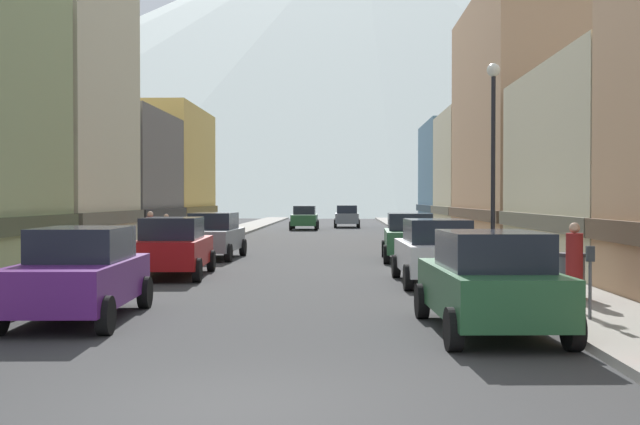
# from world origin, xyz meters

# --- Properties ---
(ground_plane) EXTENTS (400.00, 400.00, 0.00)m
(ground_plane) POSITION_xyz_m (0.00, 0.00, 0.00)
(ground_plane) COLOR #363636
(sidewalk_left) EXTENTS (2.50, 100.00, 0.15)m
(sidewalk_left) POSITION_xyz_m (-6.25, 35.00, 0.07)
(sidewalk_left) COLOR gray
(sidewalk_left) RESTS_ON ground
(sidewalk_right) EXTENTS (2.50, 100.00, 0.15)m
(sidewalk_right) POSITION_xyz_m (6.25, 35.00, 0.07)
(sidewalk_right) COLOR gray
(sidewalk_right) RESTS_ON ground
(storefront_left_2) EXTENTS (8.56, 8.02, 11.62)m
(storefront_left_2) POSITION_xyz_m (-11.63, 21.07, 5.63)
(storefront_left_2) COLOR beige
(storefront_left_2) RESTS_ON ground
(storefront_left_3) EXTENTS (10.04, 8.87, 6.62)m
(storefront_left_3) POSITION_xyz_m (-12.37, 29.88, 3.19)
(storefront_left_3) COLOR #66605B
(storefront_left_3) RESTS_ON ground
(storefront_left_4) EXTENTS (6.32, 10.67, 7.91)m
(storefront_left_4) POSITION_xyz_m (-10.51, 39.76, 3.81)
(storefront_left_4) COLOR #D8B259
(storefront_left_4) RESTS_ON ground
(storefront_right_2) EXTENTS (7.90, 13.91, 11.98)m
(storefront_right_2) POSITION_xyz_m (11.30, 29.56, 5.81)
(storefront_right_2) COLOR tan
(storefront_right_2) RESTS_ON ground
(storefront_right_3) EXTENTS (6.78, 9.03, 7.78)m
(storefront_right_3) POSITION_xyz_m (10.74, 41.24, 3.74)
(storefront_right_3) COLOR beige
(storefront_right_3) RESTS_ON ground
(storefront_right_4) EXTENTS (7.47, 10.61, 8.07)m
(storefront_right_4) POSITION_xyz_m (11.08, 51.15, 3.89)
(storefront_right_4) COLOR slate
(storefront_right_4) RESTS_ON ground
(car_left_0) EXTENTS (2.25, 4.48, 1.78)m
(car_left_0) POSITION_xyz_m (-3.80, 6.30, 0.90)
(car_left_0) COLOR #591E72
(car_left_0) RESTS_ON ground
(car_left_1) EXTENTS (2.25, 4.48, 1.78)m
(car_left_1) POSITION_xyz_m (-3.80, 14.62, 0.90)
(car_left_1) COLOR #9E1111
(car_left_1) RESTS_ON ground
(car_left_2) EXTENTS (2.20, 4.46, 1.78)m
(car_left_2) POSITION_xyz_m (-3.80, 21.75, 0.90)
(car_left_2) COLOR slate
(car_left_2) RESTS_ON ground
(car_right_0) EXTENTS (2.24, 4.48, 1.78)m
(car_right_0) POSITION_xyz_m (3.80, 5.02, 0.90)
(car_right_0) COLOR #265933
(car_right_0) RESTS_ON ground
(car_right_1) EXTENTS (2.16, 4.45, 1.78)m
(car_right_1) POSITION_xyz_m (3.80, 12.85, 0.90)
(car_right_1) COLOR silver
(car_right_1) RESTS_ON ground
(car_right_2) EXTENTS (2.18, 4.45, 1.78)m
(car_right_2) POSITION_xyz_m (3.80, 21.09, 0.90)
(car_right_2) COLOR #265933
(car_right_2) RESTS_ON ground
(car_driving_0) EXTENTS (2.06, 4.40, 1.78)m
(car_driving_0) POSITION_xyz_m (-1.60, 50.09, 0.90)
(car_driving_0) COLOR #265933
(car_driving_0) RESTS_ON ground
(car_driving_1) EXTENTS (2.06, 4.40, 1.78)m
(car_driving_1) POSITION_xyz_m (1.60, 54.83, 0.90)
(car_driving_1) COLOR slate
(car_driving_1) RESTS_ON ground
(parking_meter_near) EXTENTS (0.14, 0.10, 1.33)m
(parking_meter_near) POSITION_xyz_m (5.75, 5.70, 1.01)
(parking_meter_near) COLOR #595960
(parking_meter_near) RESTS_ON sidewalk_right
(trash_bin_right) EXTENTS (0.59, 0.59, 0.98)m
(trash_bin_right) POSITION_xyz_m (6.35, 8.89, 0.64)
(trash_bin_right) COLOR #4C5156
(trash_bin_right) RESTS_ON sidewalk_right
(pedestrian_0) EXTENTS (0.36, 0.36, 1.67)m
(pedestrian_0) POSITION_xyz_m (6.25, 8.37, 0.92)
(pedestrian_0) COLOR maroon
(pedestrian_0) RESTS_ON sidewalk_right
(pedestrian_1) EXTENTS (0.36, 0.36, 1.53)m
(pedestrian_1) POSITION_xyz_m (-6.25, 24.50, 0.85)
(pedestrian_1) COLOR navy
(pedestrian_1) RESTS_ON sidewalk_left
(pedestrian_2) EXTENTS (0.36, 0.36, 1.69)m
(pedestrian_2) POSITION_xyz_m (-6.25, 21.72, 0.93)
(pedestrian_2) COLOR maroon
(pedestrian_2) RESTS_ON sidewalk_left
(streetlamp_right) EXTENTS (0.36, 0.36, 5.86)m
(streetlamp_right) POSITION_xyz_m (5.35, 12.81, 3.99)
(streetlamp_right) COLOR black
(streetlamp_right) RESTS_ON sidewalk_right
(mountain_backdrop) EXTENTS (358.74, 358.74, 97.31)m
(mountain_backdrop) POSITION_xyz_m (7.62, 260.00, 48.66)
(mountain_backdrop) COLOR silver
(mountain_backdrop) RESTS_ON ground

